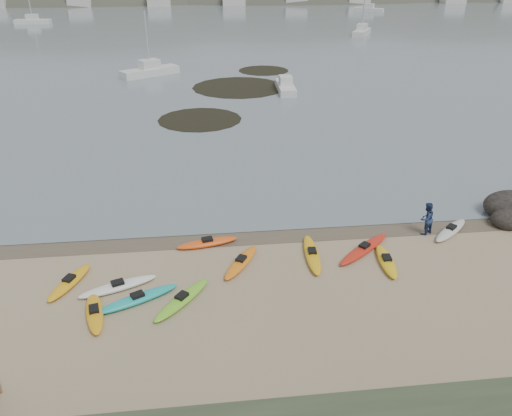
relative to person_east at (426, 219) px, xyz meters
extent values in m
plane|color=tan|center=(-9.23, 1.21, -0.94)|extent=(600.00, 600.00, 0.00)
plane|color=brown|center=(-9.23, 0.91, -0.93)|extent=(60.00, 60.00, 0.00)
ellipsoid|color=yellow|center=(-6.69, -1.69, -0.77)|extent=(0.95, 3.84, 0.34)
ellipsoid|color=white|center=(-16.14, -3.42, -0.77)|extent=(3.63, 1.99, 0.34)
ellipsoid|color=silver|center=(1.49, -0.11, -0.77)|extent=(3.06, 2.74, 0.34)
ellipsoid|color=red|center=(-3.88, -1.47, -0.77)|extent=(3.70, 3.29, 0.34)
ellipsoid|color=#FF5716|center=(-11.96, 0.05, -0.77)|extent=(3.38, 1.39, 0.34)
ellipsoid|color=#F4AC14|center=(-18.43, -2.81, -0.77)|extent=(1.88, 3.19, 0.34)
ellipsoid|color=#F1A714|center=(-16.88, -5.25, -0.77)|extent=(1.36, 3.07, 0.34)
ellipsoid|color=#1BACA8|center=(-15.15, -4.46, -0.77)|extent=(3.72, 2.37, 0.34)
ellipsoid|color=orange|center=(-10.34, -2.02, -0.77)|extent=(2.31, 3.26, 0.34)
ellipsoid|color=yellow|center=(-3.15, -2.75, -0.77)|extent=(0.96, 3.12, 0.34)
ellipsoid|color=#7AD62A|center=(-13.19, -4.75, -0.77)|extent=(2.79, 3.30, 0.34)
imported|color=navy|center=(0.00, 0.00, 0.00)|extent=(1.14, 1.05, 1.88)
ellipsoid|color=black|center=(6.08, 1.67, -0.68)|extent=(3.39, 2.64, 1.70)
ellipsoid|color=black|center=(5.08, 0.37, -0.77)|extent=(1.88, 1.70, 1.13)
cylinder|color=black|center=(-12.09, 23.07, -0.91)|extent=(7.87, 7.87, 0.04)
cylinder|color=black|center=(-7.40, 35.58, -0.91)|extent=(10.88, 10.88, 0.04)
cylinder|color=black|center=(-3.30, 44.76, -0.91)|extent=(6.72, 6.72, 0.04)
cube|color=silver|center=(-18.23, 43.30, -0.40)|extent=(7.58, 6.08, 1.08)
cube|color=silver|center=(-2.24, 33.22, -0.49)|extent=(2.07, 6.44, 0.89)
cube|color=silver|center=(20.10, 76.74, -0.38)|extent=(5.68, 8.11, 1.12)
cube|color=silver|center=(-49.03, 102.62, -0.38)|extent=(8.02, 2.47, 1.11)
cube|color=silver|center=(35.91, 121.38, -0.38)|extent=(7.96, 6.23, 1.12)
ellipsoid|color=#384235|center=(-54.23, 196.21, -18.94)|extent=(220.00, 120.00, 80.00)
ellipsoid|color=#384235|center=(25.77, 191.21, -16.24)|extent=(200.00, 110.00, 68.00)
ellipsoid|color=#384235|center=(110.77, 201.21, -18.04)|extent=(230.00, 130.00, 76.00)
cube|color=beige|center=(-51.23, 146.21, 1.06)|extent=(7.00, 5.00, 4.00)
camera|label=1|loc=(-11.94, -22.83, 12.77)|focal=35.00mm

